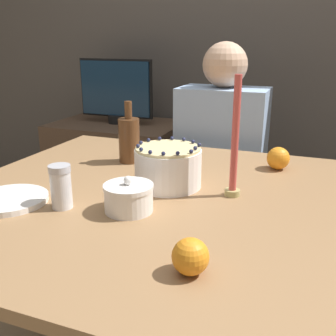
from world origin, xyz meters
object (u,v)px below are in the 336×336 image
at_px(sugar_bowl, 129,197).
at_px(candle, 235,147).
at_px(bottle, 129,139).
at_px(sugar_shaker, 61,186).
at_px(tv_monitor, 116,90).
at_px(cake, 168,167).
at_px(person_man_blue_shirt, 220,186).

bearing_deg(sugar_bowl, candle, 41.48).
bearing_deg(bottle, sugar_shaker, -87.71).
xyz_separation_m(sugar_shaker, tv_monitor, (-0.52, 1.28, 0.09)).
bearing_deg(sugar_shaker, bottle, 92.29).
xyz_separation_m(cake, person_man_blue_shirt, (0.00, 0.69, -0.30)).
bearing_deg(person_man_blue_shirt, bottle, 65.46).
bearing_deg(sugar_bowl, person_man_blue_shirt, 87.86).
bearing_deg(person_man_blue_shirt, sugar_shaker, 77.40).
xyz_separation_m(cake, bottle, (-0.22, 0.19, 0.02)).
distance_m(cake, tv_monitor, 1.26).
bearing_deg(bottle, cake, -39.61).
xyz_separation_m(cake, sugar_bowl, (-0.03, -0.21, -0.02)).
xyz_separation_m(candle, person_man_blue_shirt, (-0.20, 0.69, -0.39)).
bearing_deg(sugar_bowl, tv_monitor, 119.56).
bearing_deg(person_man_blue_shirt, sugar_bowl, 87.86).
relative_size(bottle, person_man_blue_shirt, 0.19).
distance_m(cake, person_man_blue_shirt, 0.75).
distance_m(person_man_blue_shirt, tv_monitor, 0.89).
bearing_deg(bottle, tv_monitor, 121.12).
bearing_deg(person_man_blue_shirt, candle, 105.99).
height_order(cake, tv_monitor, tv_monitor).
distance_m(sugar_bowl, candle, 0.33).
distance_m(sugar_shaker, bottle, 0.45).
bearing_deg(candle, tv_monitor, 132.23).
bearing_deg(bottle, person_man_blue_shirt, 65.46).
bearing_deg(tv_monitor, cake, -54.47).
xyz_separation_m(sugar_bowl, bottle, (-0.20, 0.40, 0.05)).
bearing_deg(tv_monitor, person_man_blue_shirt, -24.35).
xyz_separation_m(cake, tv_monitor, (-0.73, 1.02, 0.08)).
bearing_deg(tv_monitor, candle, -47.77).
bearing_deg(candle, sugar_bowl, -138.52).
bearing_deg(person_man_blue_shirt, cake, 89.62).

